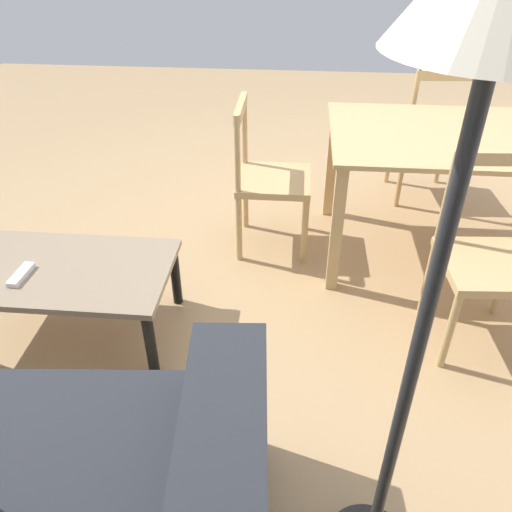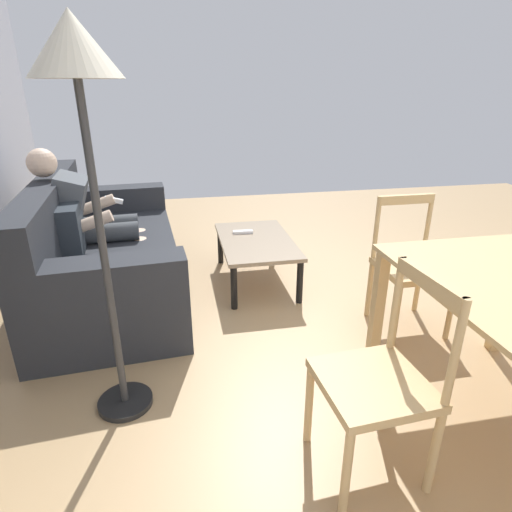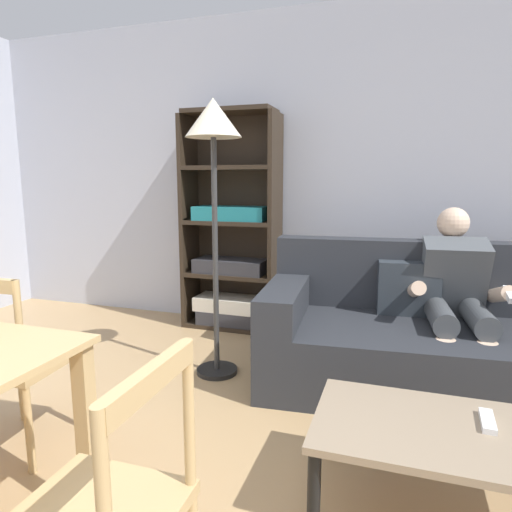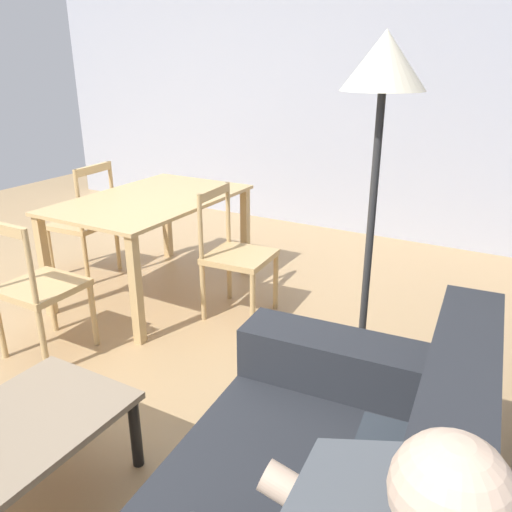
{
  "view_description": "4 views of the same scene",
  "coord_description": "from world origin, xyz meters",
  "px_view_note": "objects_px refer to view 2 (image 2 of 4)",
  "views": [
    {
      "loc": [
        0.06,
        2.69,
        1.77
      ],
      "look_at": [
        0.17,
        1.44,
        0.9
      ],
      "focal_mm": 36.0,
      "sensor_mm": 36.0,
      "label": 1
    },
    {
      "loc": [
        -2.08,
        1.48,
        1.56
      ],
      "look_at": [
        1.11,
        0.86,
        0.23
      ],
      "focal_mm": 29.45,
      "sensor_mm": 36.0,
      "label": 2
    },
    {
      "loc": [
        0.91,
        -0.86,
        1.31
      ],
      "look_at": [
        0.17,
        1.44,
        0.9
      ],
      "focal_mm": 31.31,
      "sensor_mm": 36.0,
      "label": 3
    },
    {
      "loc": [
        1.99,
        2.47,
        1.71
      ],
      "look_at": [
        0.17,
        1.44,
        0.9
      ],
      "focal_mm": 36.13,
      "sensor_mm": 36.0,
      "label": 4
    }
  ],
  "objects_px": {
    "person_lounging": "(88,218)",
    "floor_lamp": "(79,91)",
    "dining_chair_facing_couch": "(410,266)",
    "couch": "(102,254)",
    "coffee_table": "(256,244)",
    "tv_remote": "(243,232)",
    "dining_chair_near_wall": "(380,381)"
  },
  "relations": [
    {
      "from": "coffee_table",
      "to": "tv_remote",
      "type": "height_order",
      "value": "tv_remote"
    },
    {
      "from": "coffee_table",
      "to": "floor_lamp",
      "type": "height_order",
      "value": "floor_lamp"
    },
    {
      "from": "couch",
      "to": "coffee_table",
      "type": "bearing_deg",
      "value": -91.95
    },
    {
      "from": "dining_chair_near_wall",
      "to": "dining_chair_facing_couch",
      "type": "distance_m",
      "value": 1.27
    },
    {
      "from": "person_lounging",
      "to": "dining_chair_facing_couch",
      "type": "xyz_separation_m",
      "value": [
        -1.06,
        -2.19,
        -0.14
      ]
    },
    {
      "from": "person_lounging",
      "to": "dining_chair_facing_couch",
      "type": "bearing_deg",
      "value": -115.75
    },
    {
      "from": "couch",
      "to": "floor_lamp",
      "type": "xyz_separation_m",
      "value": [
        -1.39,
        -0.27,
        1.22
      ]
    },
    {
      "from": "couch",
      "to": "floor_lamp",
      "type": "bearing_deg",
      "value": -168.94
    },
    {
      "from": "person_lounging",
      "to": "coffee_table",
      "type": "xyz_separation_m",
      "value": [
        -0.17,
        -1.32,
        -0.26
      ]
    },
    {
      "from": "person_lounging",
      "to": "coffee_table",
      "type": "height_order",
      "value": "person_lounging"
    },
    {
      "from": "tv_remote",
      "to": "dining_chair_facing_couch",
      "type": "xyz_separation_m",
      "value": [
        -1.06,
        -0.95,
        0.05
      ]
    },
    {
      "from": "coffee_table",
      "to": "dining_chair_facing_couch",
      "type": "distance_m",
      "value": 1.25
    },
    {
      "from": "person_lounging",
      "to": "tv_remote",
      "type": "bearing_deg",
      "value": -89.99
    },
    {
      "from": "couch",
      "to": "tv_remote",
      "type": "distance_m",
      "value": 1.16
    },
    {
      "from": "couch",
      "to": "tv_remote",
      "type": "relative_size",
      "value": 12.98
    },
    {
      "from": "tv_remote",
      "to": "floor_lamp",
      "type": "distance_m",
      "value": 2.09
    },
    {
      "from": "dining_chair_near_wall",
      "to": "couch",
      "type": "bearing_deg",
      "value": 34.78
    },
    {
      "from": "couch",
      "to": "coffee_table",
      "type": "relative_size",
      "value": 2.27
    },
    {
      "from": "coffee_table",
      "to": "tv_remote",
      "type": "bearing_deg",
      "value": 26.06
    },
    {
      "from": "tv_remote",
      "to": "dining_chair_near_wall",
      "type": "relative_size",
      "value": 0.19
    },
    {
      "from": "tv_remote",
      "to": "floor_lamp",
      "type": "relative_size",
      "value": 0.09
    },
    {
      "from": "person_lounging",
      "to": "floor_lamp",
      "type": "distance_m",
      "value": 1.82
    },
    {
      "from": "coffee_table",
      "to": "dining_chair_near_wall",
      "type": "bearing_deg",
      "value": -175.87
    },
    {
      "from": "floor_lamp",
      "to": "couch",
      "type": "bearing_deg",
      "value": 11.06
    },
    {
      "from": "dining_chair_facing_couch",
      "to": "couch",
      "type": "bearing_deg",
      "value": 66.13
    },
    {
      "from": "floor_lamp",
      "to": "dining_chair_facing_couch",
      "type": "bearing_deg",
      "value": -75.92
    },
    {
      "from": "coffee_table",
      "to": "floor_lamp",
      "type": "xyz_separation_m",
      "value": [
        -1.35,
        0.96,
        1.21
      ]
    },
    {
      "from": "dining_chair_near_wall",
      "to": "person_lounging",
      "type": "bearing_deg",
      "value": 34.78
    },
    {
      "from": "dining_chair_facing_couch",
      "to": "floor_lamp",
      "type": "distance_m",
      "value": 2.18
    },
    {
      "from": "person_lounging",
      "to": "tv_remote",
      "type": "distance_m",
      "value": 1.25
    },
    {
      "from": "couch",
      "to": "coffee_table",
      "type": "height_order",
      "value": "couch"
    },
    {
      "from": "dining_chair_near_wall",
      "to": "floor_lamp",
      "type": "xyz_separation_m",
      "value": [
        0.58,
        1.1,
        1.09
      ]
    }
  ]
}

